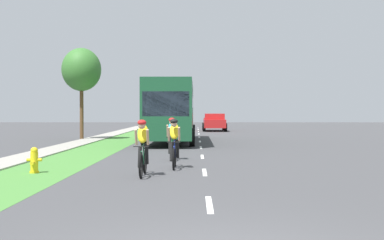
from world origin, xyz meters
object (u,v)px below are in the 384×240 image
at_px(cyclist_lead, 143,147).
at_px(cyclist_distant, 172,138).
at_px(pickup_red, 214,122).
at_px(fire_hydrant_yellow, 34,160).
at_px(cyclist_trailing, 174,143).
at_px(bus_dark_green, 172,109).
at_px(street_tree_near, 81,70).
at_px(sedan_blue, 182,121).

bearing_deg(cyclist_lead, cyclist_distant, 82.70).
height_order(cyclist_distant, pickup_red, pickup_red).
relative_size(fire_hydrant_yellow, cyclist_trailing, 0.44).
bearing_deg(pickup_red, fire_hydrant_yellow, -101.42).
height_order(cyclist_distant, bus_dark_green, bus_dark_green).
bearing_deg(cyclist_lead, fire_hydrant_yellow, 168.70).
height_order(cyclist_lead, pickup_red, pickup_red).
height_order(pickup_red, street_tree_near, street_tree_near).
xyz_separation_m(cyclist_distant, sedan_blue, (-0.71, 39.02, -0.04)).
bearing_deg(street_tree_near, fire_hydrant_yellow, -81.36).
bearing_deg(cyclist_trailing, cyclist_lead, -112.70).
distance_m(cyclist_distant, bus_dark_green, 11.04).
xyz_separation_m(cyclist_lead, sedan_blue, (-0.11, 43.69, -0.04)).
height_order(fire_hydrant_yellow, street_tree_near, street_tree_near).
bearing_deg(bus_dark_green, fire_hydrant_yellow, -102.37).
bearing_deg(cyclist_distant, fire_hydrant_yellow, -133.70).
bearing_deg(cyclist_distant, cyclist_lead, -97.30).
xyz_separation_m(pickup_red, street_tree_near, (-9.14, -14.53, 3.67)).
bearing_deg(street_tree_near, pickup_red, 57.82).
xyz_separation_m(fire_hydrant_yellow, bus_dark_green, (3.29, 14.99, 1.61)).
relative_size(fire_hydrant_yellow, pickup_red, 0.15).
distance_m(fire_hydrant_yellow, pickup_red, 32.72).
height_order(cyclist_trailing, cyclist_distant, same).
xyz_separation_m(pickup_red, sedan_blue, (-3.34, 10.98, -0.06)).
distance_m(cyclist_trailing, street_tree_near, 17.99).
xyz_separation_m(fire_hydrant_yellow, cyclist_lead, (3.25, -0.65, 0.44)).
xyz_separation_m(fire_hydrant_yellow, sedan_blue, (3.13, 43.05, 0.40)).
xyz_separation_m(cyclist_distant, street_tree_near, (-6.51, 13.51, 3.69)).
height_order(pickup_red, sedan_blue, pickup_red).
distance_m(pickup_red, sedan_blue, 11.48).
distance_m(cyclist_trailing, sedan_blue, 41.80).
distance_m(bus_dark_green, sedan_blue, 28.08).
bearing_deg(pickup_red, cyclist_distant, -95.36).
bearing_deg(cyclist_distant, street_tree_near, 115.72).
bearing_deg(cyclist_distant, sedan_blue, 91.05).
xyz_separation_m(cyclist_lead, cyclist_trailing, (0.80, 1.90, 0.00)).
xyz_separation_m(fire_hydrant_yellow, pickup_red, (6.48, 32.06, 0.46)).
distance_m(pickup_red, street_tree_near, 17.55).
height_order(cyclist_trailing, sedan_blue, cyclist_trailing).
bearing_deg(sedan_blue, fire_hydrant_yellow, -94.16).
bearing_deg(fire_hydrant_yellow, street_tree_near, 98.64).
height_order(cyclist_distant, street_tree_near, street_tree_near).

